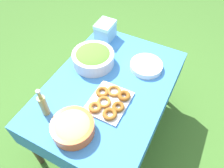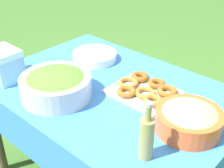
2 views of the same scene
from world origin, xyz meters
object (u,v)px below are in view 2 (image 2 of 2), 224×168
Objects in this scene: cooler_box at (4,64)px; salad_bowl at (56,84)px; olive_oil_bottle at (147,137)px; pasta_bowl at (189,119)px; donut_platter at (144,90)px; plate_stack at (95,56)px.

salad_bowl is at bearing -168.03° from cooler_box.
salad_bowl is 0.59m from olive_oil_bottle.
cooler_box reaches higher than pasta_bowl.
salad_bowl is 1.04× the size of donut_platter.
cooler_box is (0.98, 0.29, 0.03)m from pasta_bowl.
plate_stack is 0.88m from olive_oil_bottle.
olive_oil_bottle is 0.94m from cooler_box.
donut_platter is (-0.31, -0.32, -0.05)m from salad_bowl.
salad_bowl is 0.45m from donut_platter.
olive_oil_bottle is 1.34× the size of cooler_box.
cooler_box reaches higher than plate_stack.
donut_platter is 0.77m from cooler_box.
pasta_bowl is at bearing 164.81° from plate_stack.
plate_stack is at bearing -12.76° from donut_platter.
plate_stack is (0.78, -0.21, -0.03)m from pasta_bowl.
salad_bowl is at bearing 18.73° from pasta_bowl.
salad_bowl is 0.66m from pasta_bowl.
pasta_bowl is (-0.62, -0.21, -0.01)m from salad_bowl.
pasta_bowl is 0.26m from olive_oil_bottle.
salad_bowl is 0.36m from cooler_box.
salad_bowl is at bearing 110.14° from plate_stack.
pasta_bowl is at bearing -163.65° from cooler_box.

